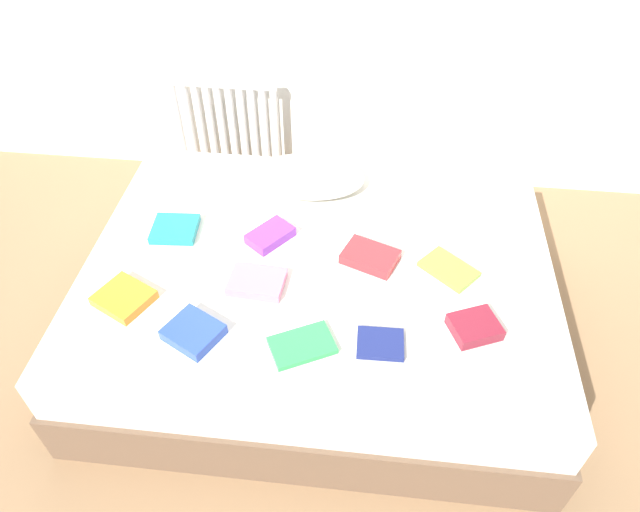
% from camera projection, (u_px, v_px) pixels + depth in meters
% --- Properties ---
extents(ground_plane, '(8.00, 8.00, 0.00)m').
position_uv_depth(ground_plane, '(319.00, 334.00, 2.78)').
color(ground_plane, '#93704C').
extents(bed, '(2.00, 1.50, 0.50)m').
position_uv_depth(bed, '(319.00, 300.00, 2.61)').
color(bed, brown).
rests_on(bed, ground).
extents(radiator, '(0.63, 0.04, 0.55)m').
position_uv_depth(radiator, '(226.00, 123.00, 3.41)').
color(radiator, white).
rests_on(radiator, ground).
extents(pillow, '(0.54, 0.35, 0.10)m').
position_uv_depth(pillow, '(309.00, 176.00, 2.77)').
color(pillow, white).
rests_on(pillow, bed).
extents(textbook_lime, '(0.26, 0.25, 0.02)m').
position_uv_depth(textbook_lime, '(449.00, 269.00, 2.38)').
color(textbook_lime, '#8CC638').
rests_on(textbook_lime, bed).
extents(textbook_red, '(0.26, 0.22, 0.04)m').
position_uv_depth(textbook_red, '(370.00, 257.00, 2.42)').
color(textbook_red, red).
rests_on(textbook_red, bed).
extents(textbook_orange, '(0.26, 0.25, 0.04)m').
position_uv_depth(textbook_orange, '(124.00, 298.00, 2.26)').
color(textbook_orange, orange).
rests_on(textbook_orange, bed).
extents(textbook_pink, '(0.23, 0.18, 0.04)m').
position_uv_depth(textbook_pink, '(257.00, 282.00, 2.32)').
color(textbook_pink, pink).
rests_on(textbook_pink, bed).
extents(textbook_maroon, '(0.22, 0.20, 0.05)m').
position_uv_depth(textbook_maroon, '(475.00, 327.00, 2.15)').
color(textbook_maroon, maroon).
rests_on(textbook_maroon, bed).
extents(textbook_teal, '(0.21, 0.19, 0.03)m').
position_uv_depth(textbook_teal, '(175.00, 229.00, 2.55)').
color(textbook_teal, teal).
rests_on(textbook_teal, bed).
extents(textbook_green, '(0.27, 0.24, 0.02)m').
position_uv_depth(textbook_green, '(302.00, 345.00, 2.10)').
color(textbook_green, green).
rests_on(textbook_green, bed).
extents(textbook_purple, '(0.22, 0.23, 0.05)m').
position_uv_depth(textbook_purple, '(270.00, 235.00, 2.51)').
color(textbook_purple, purple).
rests_on(textbook_purple, bed).
extents(textbook_navy, '(0.17, 0.14, 0.02)m').
position_uv_depth(textbook_navy, '(380.00, 344.00, 2.11)').
color(textbook_navy, navy).
rests_on(textbook_navy, bed).
extents(textbook_blue, '(0.25, 0.24, 0.05)m').
position_uv_depth(textbook_blue, '(193.00, 332.00, 2.13)').
color(textbook_blue, '#2847B7').
rests_on(textbook_blue, bed).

